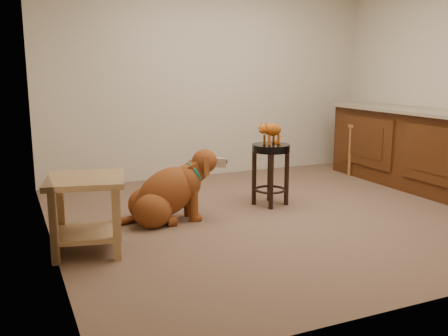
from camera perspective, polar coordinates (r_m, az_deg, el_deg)
name	(u,v)px	position (r m, az deg, el deg)	size (l,w,h in m)	color
floor	(290,213)	(5.03, 7.51, -5.08)	(4.50, 4.00, 0.01)	brown
room_shell	(294,39)	(4.83, 8.05, 14.37)	(4.54, 4.04, 2.62)	beige
cabinet_run	(418,151)	(6.36, 21.31, 1.78)	(0.70, 2.56, 0.94)	#4F280E
padded_stool	(271,162)	(5.19, 5.35, 0.68)	(0.42, 0.42, 0.64)	black
wood_stool	(367,149)	(6.85, 16.02, 2.05)	(0.46, 0.46, 0.68)	brown
side_table	(87,203)	(3.99, -15.42, -3.89)	(0.69, 0.69, 0.60)	#997347
golden_retriever	(168,194)	(4.68, -6.40, -2.93)	(1.12, 0.57, 0.71)	brown
tabby_kitten	(271,130)	(5.13, 5.34, 4.29)	(0.38, 0.25, 0.27)	#9E480F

